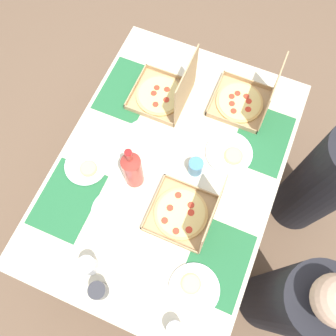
# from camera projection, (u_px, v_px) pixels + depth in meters

# --- Properties ---
(ground_plane) EXTENTS (6.00, 6.00, 0.00)m
(ground_plane) POSITION_uv_depth(u_px,v_px,m) (168.00, 206.00, 2.42)
(ground_plane) COLOR brown
(dining_table) EXTENTS (1.48, 1.06, 0.74)m
(dining_table) POSITION_uv_depth(u_px,v_px,m) (168.00, 175.00, 1.83)
(dining_table) COLOR #3F3328
(dining_table) RESTS_ON ground_plane
(placemat_near_left) EXTENTS (0.36, 0.26, 0.00)m
(placemat_near_left) POSITION_uv_depth(u_px,v_px,m) (127.00, 89.00, 1.90)
(placemat_near_left) COLOR #236638
(placemat_near_left) RESTS_ON dining_table
(placemat_near_right) EXTENTS (0.36, 0.26, 0.00)m
(placemat_near_right) POSITION_uv_depth(u_px,v_px,m) (67.00, 199.00, 1.68)
(placemat_near_right) COLOR #236638
(placemat_near_right) RESTS_ON dining_table
(placemat_far_left) EXTENTS (0.36, 0.26, 0.00)m
(placemat_far_left) POSITION_uv_depth(u_px,v_px,m) (262.00, 139.00, 1.79)
(placemat_far_left) COLOR #236638
(placemat_far_left) RESTS_ON dining_table
(placemat_far_right) EXTENTS (0.36, 0.26, 0.00)m
(placemat_far_right) POSITION_uv_depth(u_px,v_px,m) (217.00, 263.00, 1.57)
(placemat_far_right) COLOR #236638
(placemat_far_right) RESTS_ON dining_table
(pizza_box_corner_left) EXTENTS (0.28, 0.28, 0.32)m
(pizza_box_corner_left) POSITION_uv_depth(u_px,v_px,m) (246.00, 100.00, 1.82)
(pizza_box_corner_left) COLOR tan
(pizza_box_corner_left) RESTS_ON dining_table
(pizza_box_center) EXTENTS (0.29, 0.29, 0.32)m
(pizza_box_center) POSITION_uv_depth(u_px,v_px,m) (187.00, 214.00, 1.60)
(pizza_box_center) COLOR tan
(pizza_box_center) RESTS_ON dining_table
(pizza_box_corner_right) EXTENTS (0.29, 0.29, 0.32)m
(pizza_box_corner_right) POSITION_uv_depth(u_px,v_px,m) (165.00, 94.00, 1.83)
(pizza_box_corner_right) COLOR tan
(pizza_box_corner_right) RESTS_ON dining_table
(plate_far_right) EXTENTS (0.22, 0.22, 0.03)m
(plate_far_right) POSITION_uv_depth(u_px,v_px,m) (194.00, 289.00, 1.52)
(plate_far_right) COLOR white
(plate_far_right) RESTS_ON dining_table
(plate_middle) EXTENTS (0.22, 0.22, 0.02)m
(plate_middle) POSITION_uv_depth(u_px,v_px,m) (114.00, 211.00, 1.65)
(plate_middle) COLOR white
(plate_middle) RESTS_ON dining_table
(plate_near_right) EXTENTS (0.21, 0.21, 0.03)m
(plate_near_right) POSITION_uv_depth(u_px,v_px,m) (87.00, 166.00, 1.73)
(plate_near_right) COLOR white
(plate_near_right) RESTS_ON dining_table
(plate_far_left) EXTENTS (0.23, 0.23, 0.03)m
(plate_far_left) POSITION_uv_depth(u_px,v_px,m) (229.00, 153.00, 1.75)
(plate_far_left) COLOR white
(plate_far_left) RESTS_ON dining_table
(soda_bottle) EXTENTS (0.09, 0.09, 0.32)m
(soda_bottle) POSITION_uv_depth(u_px,v_px,m) (132.00, 169.00, 1.59)
(soda_bottle) COLOR #B2382D
(soda_bottle) RESTS_ON dining_table
(cup_clear_left) EXTENTS (0.08, 0.08, 0.11)m
(cup_clear_left) POSITION_uv_depth(u_px,v_px,m) (88.00, 266.00, 1.52)
(cup_clear_left) COLOR silver
(cup_clear_left) RESTS_ON dining_table
(cup_dark) EXTENTS (0.07, 0.07, 0.09)m
(cup_dark) POSITION_uv_depth(u_px,v_px,m) (196.00, 167.00, 1.69)
(cup_dark) COLOR teal
(cup_dark) RESTS_ON dining_table
(cup_red) EXTENTS (0.07, 0.07, 0.09)m
(cup_red) POSITION_uv_depth(u_px,v_px,m) (175.00, 330.00, 1.43)
(cup_red) COLOR silver
(cup_red) RESTS_ON dining_table
(cup_clear_right) EXTENTS (0.07, 0.07, 0.10)m
(cup_clear_right) POSITION_uv_depth(u_px,v_px,m) (99.00, 291.00, 1.48)
(cup_clear_right) COLOR #333338
(cup_clear_right) RESTS_ON dining_table
(knife_by_near_left) EXTENTS (0.18, 0.13, 0.00)m
(knife_by_near_left) POSITION_uv_depth(u_px,v_px,m) (120.00, 132.00, 1.80)
(knife_by_near_left) COLOR #B7B7BC
(knife_by_near_left) RESTS_ON dining_table
(knife_by_far_right) EXTENTS (0.21, 0.04, 0.00)m
(knife_by_far_right) POSITION_uv_depth(u_px,v_px,m) (140.00, 267.00, 1.56)
(knife_by_far_right) COLOR #B7B7BC
(knife_by_far_right) RESTS_ON dining_table
(diner_left_seat) EXTENTS (0.32, 0.32, 1.15)m
(diner_left_seat) POSITION_uv_depth(u_px,v_px,m) (323.00, 182.00, 1.94)
(diner_left_seat) COLOR black
(diner_left_seat) RESTS_ON ground_plane
(diner_right_seat) EXTENTS (0.32, 0.32, 1.13)m
(diner_right_seat) POSITION_uv_depth(u_px,v_px,m) (290.00, 301.00, 1.73)
(diner_right_seat) COLOR black
(diner_right_seat) RESTS_ON ground_plane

